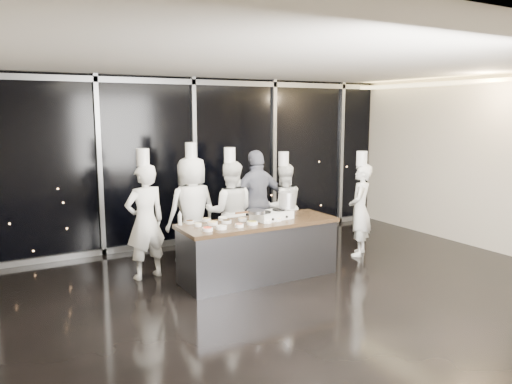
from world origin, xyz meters
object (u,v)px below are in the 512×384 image
Objects in this scene: stock_pot at (287,200)px; guest at (257,202)px; stove at (272,215)px; chef_left at (192,209)px; frying_pan at (255,212)px; chef_side at (360,209)px; chef_center at (230,211)px; demo_counter at (259,249)px; chef_right at (283,206)px; chef_far_left at (145,220)px.

guest is at bearing 83.62° from stock_pot.
stove is at bearing 69.61° from guest.
stove is 0.32× the size of chef_left.
chef_left reaches higher than frying_pan.
chef_center is at bearing -61.45° from chef_side.
guest is (0.68, 1.24, 0.48)m from demo_counter.
chef_center is at bearing 94.85° from stove.
frying_pan is at bearing 54.71° from chef_right.
stock_pot is 0.14× the size of guest.
chef_side reaches higher than stove.
chef_left is 1.04× the size of chef_center.
chef_side reaches higher than stock_pot.
chef_far_left is 1.02× the size of chef_center.
stove is at bearing 115.71° from chef_left.
frying_pan is 1.40m from chef_left.
demo_counter is 1.32× the size of chef_side.
chef_far_left reaches higher than stove.
chef_far_left is at bearing 137.90° from frying_pan.
chef_left is 2.97m from chef_side.
guest is at bearing -135.46° from chef_center.
frying_pan is 2.31m from chef_side.
demo_counter is at bearing 139.36° from chef_far_left.
demo_counter is at bearing 106.48° from chef_left.
chef_side is at bearing 159.26° from chef_far_left.
demo_counter is at bearing 60.40° from guest.
chef_left is at bearing -167.83° from chef_far_left.
frying_pan is 0.27× the size of chef_side.
chef_far_left is 2.22m from guest.
demo_counter is 9.51× the size of stock_pot.
frying_pan is 0.25× the size of chef_far_left.
chef_right is (0.54, -0.03, -0.13)m from guest.
guest is at bearing 61.11° from stove.
stock_pot is 0.14× the size of chef_side.
chef_center is at bearing 173.90° from chef_far_left.
chef_center is at bearing 89.53° from demo_counter.
demo_counter is at bearing -173.92° from stock_pot.
chef_far_left reaches higher than chef_side.
frying_pan is at bearing 136.60° from chef_far_left.
chef_right is at bearing 44.85° from demo_counter.
chef_right is (0.67, 1.16, -0.36)m from stock_pot.
chef_far_left is (-2.05, 0.81, -0.26)m from stock_pot.
stove is 1.29m from guest.
guest reaches higher than frying_pan.
demo_counter is 1.79m from chef_far_left.
chef_center is at bearing 120.36° from stock_pot.
stock_pot reaches higher than frying_pan.
chef_far_left is 3.76m from chef_side.
stock_pot is at bearing 6.08° from demo_counter.
guest is at bearing 7.84° from chef_right.
chef_left is (-0.57, 1.26, 0.47)m from demo_counter.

